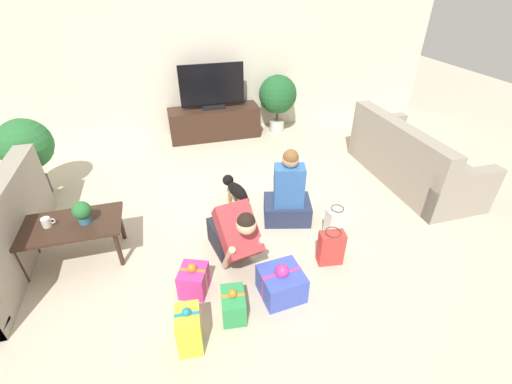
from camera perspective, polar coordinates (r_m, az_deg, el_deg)
The scene contains 19 objects.
ground_plane at distance 4.03m, azimuth -3.32°, elevation -4.09°, with size 16.00×16.00×0.00m, color beige.
wall_back at distance 5.92m, azimuth -9.82°, elevation 21.66°, with size 8.40×0.06×2.60m.
sofa_right at distance 5.02m, azimuth 24.27°, elevation 4.88°, with size 0.83×1.90×0.83m.
coffee_table at distance 3.69m, azimuth -28.77°, elevation -5.37°, with size 0.96×0.53×0.43m.
tv_console at distance 5.95m, azimuth -6.92°, elevation 11.40°, with size 1.49×0.46×0.51m.
tv at distance 5.76m, azimuth -7.31°, elevation 16.69°, with size 1.04×0.20×0.71m.
potted_plant_corner_left at distance 4.95m, azimuth -33.98°, elevation 6.33°, with size 0.62×0.62×0.99m.
potted_plant_back_right at distance 6.02m, azimuth 3.63°, elevation 15.68°, with size 0.64×0.64×0.98m.
person_kneeling at distance 3.27m, azimuth -3.71°, elevation -7.02°, with size 0.45×0.81×0.76m.
person_sitting at distance 3.81m, azimuth 5.35°, elevation -0.74°, with size 0.61×0.56×0.91m.
dog at distance 4.12m, azimuth -3.51°, elevation 0.51°, with size 0.27×0.54×0.32m.
gift_box_a at distance 3.16m, azimuth -10.35°, elevation -14.23°, with size 0.31×0.32×0.32m.
gift_box_b at distance 3.09m, azimuth 4.25°, elevation -14.89°, with size 0.39×0.38×0.35m.
gift_box_c at distance 2.96m, azimuth -3.80°, elevation -18.26°, with size 0.22×0.29×0.29m.
gift_box_d at distance 2.79m, azimuth -11.07°, elevation -21.51°, with size 0.20×0.26×0.41m.
gift_bag_a at distance 3.42m, azimuth 12.38°, elevation -9.03°, with size 0.26×0.17×0.38m.
gift_bag_b at distance 3.76m, azimuth 13.10°, elevation -4.88°, with size 0.23×0.15×0.35m.
mug at distance 3.70m, azimuth -31.52°, elevation -4.32°, with size 0.12×0.08×0.09m.
tabletop_plant at distance 3.54m, azimuth -27.01°, elevation -2.95°, with size 0.17×0.17×0.22m.
Camera 1 is at (-0.64, -3.15, 2.43)m, focal length 24.00 mm.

